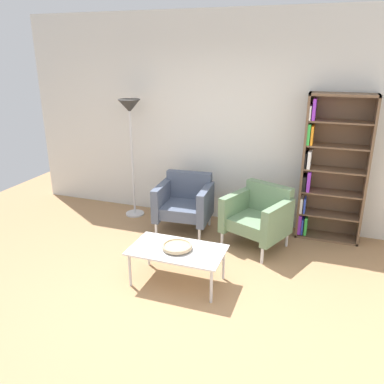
{
  "coord_description": "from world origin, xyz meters",
  "views": [
    {
      "loc": [
        1.27,
        -2.86,
        2.36
      ],
      "look_at": [
        -0.04,
        0.84,
        0.95
      ],
      "focal_mm": 36.51,
      "sensor_mm": 36.0,
      "label": 1
    }
  ],
  "objects_px": {
    "armchair_by_bookshelf": "(185,202)",
    "floor_lamp_torchiere": "(130,120)",
    "coffee_table_low": "(177,252)",
    "decorative_bowl": "(177,246)",
    "bookshelf_tall": "(330,170)",
    "armchair_spare_guest": "(259,215)"
  },
  "relations": [
    {
      "from": "armchair_by_bookshelf",
      "to": "floor_lamp_torchiere",
      "type": "relative_size",
      "value": 0.45
    },
    {
      "from": "bookshelf_tall",
      "to": "floor_lamp_torchiere",
      "type": "height_order",
      "value": "bookshelf_tall"
    },
    {
      "from": "decorative_bowl",
      "to": "armchair_by_bookshelf",
      "type": "distance_m",
      "value": 1.35
    },
    {
      "from": "armchair_spare_guest",
      "to": "floor_lamp_torchiere",
      "type": "distance_m",
      "value": 2.25
    },
    {
      "from": "bookshelf_tall",
      "to": "coffee_table_low",
      "type": "height_order",
      "value": "bookshelf_tall"
    },
    {
      "from": "coffee_table_low",
      "to": "decorative_bowl",
      "type": "height_order",
      "value": "decorative_bowl"
    },
    {
      "from": "bookshelf_tall",
      "to": "decorative_bowl",
      "type": "height_order",
      "value": "bookshelf_tall"
    },
    {
      "from": "coffee_table_low",
      "to": "decorative_bowl",
      "type": "xyz_separation_m",
      "value": [
        -0.0,
        0.0,
        0.07
      ]
    },
    {
      "from": "coffee_table_low",
      "to": "floor_lamp_torchiere",
      "type": "bearing_deg",
      "value": 130.57
    },
    {
      "from": "bookshelf_tall",
      "to": "armchair_by_bookshelf",
      "type": "relative_size",
      "value": 2.44
    },
    {
      "from": "bookshelf_tall",
      "to": "armchair_by_bookshelf",
      "type": "height_order",
      "value": "bookshelf_tall"
    },
    {
      "from": "armchair_spare_guest",
      "to": "floor_lamp_torchiere",
      "type": "height_order",
      "value": "floor_lamp_torchiere"
    },
    {
      "from": "coffee_table_low",
      "to": "armchair_by_bookshelf",
      "type": "height_order",
      "value": "armchair_by_bookshelf"
    },
    {
      "from": "decorative_bowl",
      "to": "armchair_by_bookshelf",
      "type": "relative_size",
      "value": 0.41
    },
    {
      "from": "armchair_by_bookshelf",
      "to": "armchair_spare_guest",
      "type": "height_order",
      "value": "same"
    },
    {
      "from": "bookshelf_tall",
      "to": "armchair_by_bookshelf",
      "type": "bearing_deg",
      "value": -167.07
    },
    {
      "from": "decorative_bowl",
      "to": "floor_lamp_torchiere",
      "type": "height_order",
      "value": "floor_lamp_torchiere"
    },
    {
      "from": "bookshelf_tall",
      "to": "armchair_spare_guest",
      "type": "xyz_separation_m",
      "value": [
        -0.78,
        -0.56,
        -0.52
      ]
    },
    {
      "from": "armchair_by_bookshelf",
      "to": "floor_lamp_torchiere",
      "type": "height_order",
      "value": "floor_lamp_torchiere"
    },
    {
      "from": "armchair_spare_guest",
      "to": "coffee_table_low",
      "type": "bearing_deg",
      "value": -96.95
    },
    {
      "from": "bookshelf_tall",
      "to": "armchair_by_bookshelf",
      "type": "distance_m",
      "value": 1.95
    },
    {
      "from": "coffee_table_low",
      "to": "armchair_spare_guest",
      "type": "relative_size",
      "value": 1.11
    }
  ]
}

